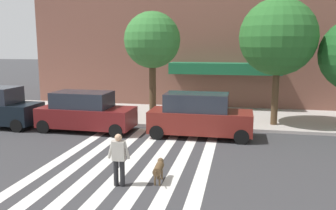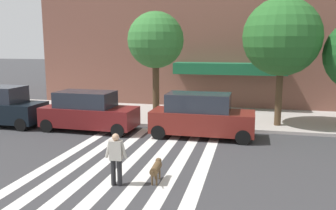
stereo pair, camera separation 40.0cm
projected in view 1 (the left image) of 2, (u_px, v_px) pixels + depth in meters
ground_plane at (117, 178)px, 11.48m from camera, size 160.00×160.00×0.00m
sidewalk_far at (174, 115)px, 21.19m from camera, size 80.00×6.00×0.15m
crosswalk_stripes at (116, 178)px, 11.48m from camera, size 5.85×13.55×0.01m
parked_car_behind_first at (85, 112)px, 17.50m from camera, size 4.76×2.05×1.97m
parked_car_third_in_line at (199, 116)px, 16.38m from camera, size 4.73×1.90×2.05m
street_tree_nearest at (152, 41)px, 19.00m from camera, size 3.04×3.04×5.87m
street_tree_middle at (278, 37)px, 17.69m from camera, size 3.87×3.87×6.42m
pedestrian_dog_walker at (119, 157)px, 10.69m from camera, size 0.71×0.27×1.64m
dog_on_leash at (159, 168)px, 11.11m from camera, size 0.31×1.13×0.65m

